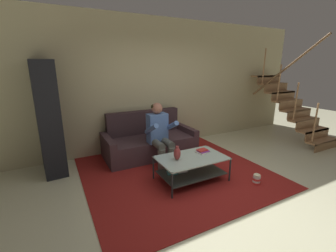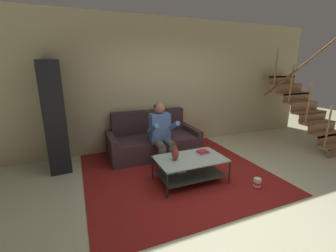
# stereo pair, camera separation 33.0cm
# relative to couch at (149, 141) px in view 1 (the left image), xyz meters

# --- Properties ---
(ground) EXTENTS (16.80, 16.80, 0.00)m
(ground) POSITION_rel_couch_xyz_m (0.43, -1.93, -0.29)
(ground) COLOR beige
(back_partition) EXTENTS (8.40, 0.12, 2.90)m
(back_partition) POSITION_rel_couch_xyz_m (0.43, 0.53, 1.16)
(back_partition) COLOR #BDB286
(back_partition) RESTS_ON ground
(staircase_run) EXTENTS (0.92, 2.01, 2.52)m
(staircase_run) POSITION_rel_couch_xyz_m (3.68, -0.69, 0.63)
(staircase_run) COLOR #A4754B
(staircase_run) RESTS_ON ground
(couch) EXTENTS (1.91, 0.90, 0.92)m
(couch) POSITION_rel_couch_xyz_m (0.00, 0.00, 0.00)
(couch) COLOR #412D32
(couch) RESTS_ON ground
(person_seated_center) EXTENTS (0.50, 0.58, 1.20)m
(person_seated_center) POSITION_rel_couch_xyz_m (0.00, -0.54, 0.35)
(person_seated_center) COLOR #575A51
(person_seated_center) RESTS_ON ground
(coffee_table) EXTENTS (1.12, 0.69, 0.42)m
(coffee_table) POSITION_rel_couch_xyz_m (0.16, -1.39, -0.01)
(coffee_table) COLOR #AFC5B8
(coffee_table) RESTS_ON ground
(area_rug) EXTENTS (3.14, 3.33, 0.01)m
(area_rug) POSITION_rel_couch_xyz_m (0.09, -0.83, -0.29)
(area_rug) COLOR maroon
(area_rug) RESTS_ON ground
(vase) EXTENTS (0.11, 0.11, 0.23)m
(vase) POSITION_rel_couch_xyz_m (-0.09, -1.36, 0.23)
(vase) COLOR maroon
(vase) RESTS_ON coffee_table
(book_stack) EXTENTS (0.23, 0.22, 0.05)m
(book_stack) POSITION_rel_couch_xyz_m (0.46, -1.30, 0.15)
(book_stack) COLOR silver
(book_stack) RESTS_ON coffee_table
(bookshelf) EXTENTS (0.41, 0.95, 1.97)m
(bookshelf) POSITION_rel_couch_xyz_m (-1.89, 0.11, 0.56)
(bookshelf) COLOR black
(bookshelf) RESTS_ON ground
(popcorn_tub) EXTENTS (0.12, 0.12, 0.18)m
(popcorn_tub) POSITION_rel_couch_xyz_m (1.05, -2.00, -0.20)
(popcorn_tub) COLOR red
(popcorn_tub) RESTS_ON ground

